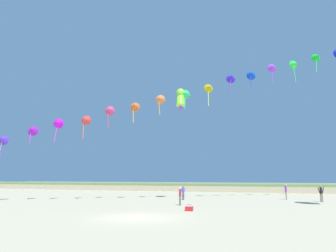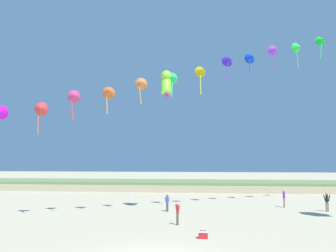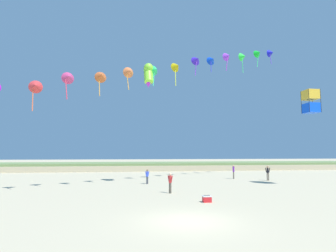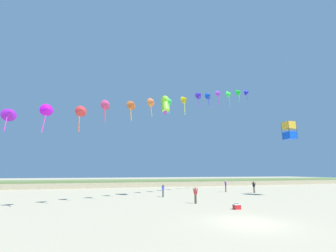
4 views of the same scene
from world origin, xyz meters
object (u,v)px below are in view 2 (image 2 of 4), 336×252
object	(u,v)px
person_near_left	(284,197)
person_mid_center	(178,212)
person_near_right	(167,202)
person_far_left	(327,200)
large_kite_low_lead	(166,83)
beach_cooler	(203,235)

from	to	relation	value
person_near_left	person_mid_center	xyz separation A→B (m)	(-9.65, -10.66, -0.06)
person_near_left	person_near_right	size ratio (longest dim) A/B	1.15
person_near_left	person_far_left	size ratio (longest dim) A/B	1.02
person_near_right	large_kite_low_lead	xyz separation A→B (m)	(-0.00, -0.77, 10.78)
person_near_left	person_mid_center	world-z (taller)	person_near_left
large_kite_low_lead	beach_cooler	bearing A→B (deg)	-71.07
person_near_right	beach_cooler	distance (m)	11.28
person_near_right	person_near_left	bearing A→B (deg)	20.05
person_near_right	person_mid_center	world-z (taller)	person_mid_center
beach_cooler	person_mid_center	bearing A→B (deg)	114.57
person_mid_center	person_far_left	bearing A→B (deg)	32.36
large_kite_low_lead	person_near_right	bearing A→B (deg)	89.97
person_mid_center	beach_cooler	world-z (taller)	person_mid_center
person_mid_center	person_far_left	xyz separation A→B (m)	(12.93, 8.20, 0.04)
person_near_right	person_far_left	distance (m)	14.54
large_kite_low_lead	beach_cooler	xyz separation A→B (m)	(3.41, -9.96, -11.45)
beach_cooler	person_far_left	bearing A→B (deg)	48.17
person_near_right	person_far_left	bearing A→B (deg)	6.36
person_far_left	large_kite_low_lead	distance (m)	18.12
person_near_left	large_kite_low_lead	bearing A→B (deg)	-156.55
person_far_left	beach_cooler	world-z (taller)	person_far_left
person_mid_center	beach_cooler	size ratio (longest dim) A/B	2.85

